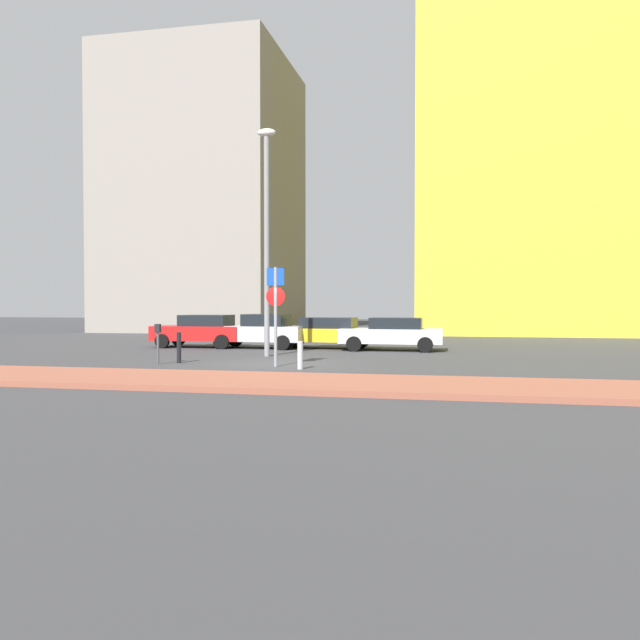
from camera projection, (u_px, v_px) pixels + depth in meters
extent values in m
plane|color=#38383A|center=(277.00, 364.00, 21.37)|extent=(120.00, 120.00, 0.00)
cube|color=#93513D|center=(219.00, 381.00, 16.16)|extent=(40.00, 3.39, 0.14)
cube|color=red|center=(199.00, 333.00, 29.38)|extent=(4.17, 1.92, 0.66)
cube|color=black|center=(207.00, 320.00, 29.30)|extent=(2.21, 1.72, 0.50)
cylinder|color=black|center=(162.00, 341.00, 28.75)|extent=(0.65, 0.24, 0.64)
cylinder|color=black|center=(178.00, 339.00, 30.54)|extent=(0.65, 0.24, 0.64)
cylinder|color=black|center=(222.00, 342.00, 28.24)|extent=(0.65, 0.24, 0.64)
cylinder|color=black|center=(235.00, 340.00, 30.02)|extent=(0.65, 0.24, 0.64)
cube|color=#B7BABF|center=(258.00, 333.00, 28.80)|extent=(4.37, 1.96, 0.68)
cube|color=black|center=(267.00, 320.00, 28.68)|extent=(1.97, 1.68, 0.53)
cylinder|color=black|center=(221.00, 342.00, 28.38)|extent=(0.65, 0.26, 0.64)
cylinder|color=black|center=(236.00, 340.00, 30.02)|extent=(0.65, 0.26, 0.64)
cylinder|color=black|center=(283.00, 343.00, 27.60)|extent=(0.65, 0.26, 0.64)
cylinder|color=black|center=(295.00, 340.00, 29.24)|extent=(0.65, 0.26, 0.64)
cube|color=gold|center=(325.00, 335.00, 28.64)|extent=(4.52, 1.89, 0.59)
cube|color=black|center=(329.00, 323.00, 28.59)|extent=(2.37, 1.67, 0.47)
cylinder|color=black|center=(287.00, 342.00, 28.18)|extent=(0.65, 0.24, 0.64)
cylinder|color=black|center=(298.00, 340.00, 29.86)|extent=(0.65, 0.24, 0.64)
cylinder|color=black|center=(355.00, 343.00, 27.44)|extent=(0.65, 0.24, 0.64)
cylinder|color=black|center=(362.00, 341.00, 29.12)|extent=(0.65, 0.24, 0.64)
cube|color=white|center=(391.00, 336.00, 27.38)|extent=(4.35, 1.82, 0.61)
cube|color=black|center=(396.00, 323.00, 27.33)|extent=(2.20, 1.65, 0.47)
cylinder|color=black|center=(354.00, 344.00, 26.82)|extent=(0.64, 0.23, 0.64)
cylinder|color=black|center=(359.00, 341.00, 28.54)|extent=(0.64, 0.23, 0.64)
cylinder|color=black|center=(425.00, 345.00, 26.25)|extent=(0.64, 0.23, 0.64)
cylinder|color=black|center=(427.00, 342.00, 27.97)|extent=(0.64, 0.23, 0.64)
cylinder|color=gray|center=(276.00, 317.00, 20.40)|extent=(0.10, 0.10, 3.16)
cube|color=#1447B7|center=(275.00, 277.00, 20.37)|extent=(0.55, 0.11, 0.55)
cylinder|color=red|center=(276.00, 296.00, 20.39)|extent=(0.60, 0.11, 0.60)
cylinder|color=#4C4C51|center=(158.00, 348.00, 21.26)|extent=(0.08, 0.08, 1.05)
cube|color=black|center=(158.00, 328.00, 21.24)|extent=(0.18, 0.14, 0.28)
cylinder|color=gray|center=(267.00, 247.00, 24.32)|extent=(0.20, 0.20, 8.29)
ellipsoid|color=silver|center=(266.00, 133.00, 24.20)|extent=(0.70, 0.36, 0.30)
cylinder|color=#B7B7BC|center=(300.00, 355.00, 19.62)|extent=(0.17, 0.17, 0.86)
cylinder|color=black|center=(179.00, 348.00, 21.68)|extent=(0.15, 0.15, 1.04)
cube|color=gold|center=(547.00, 131.00, 44.20)|extent=(17.07, 14.19, 27.73)
cube|color=gray|center=(205.00, 197.00, 48.19)|extent=(12.49, 12.41, 19.94)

